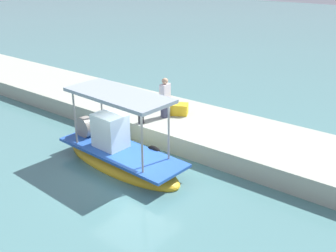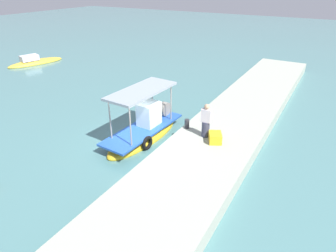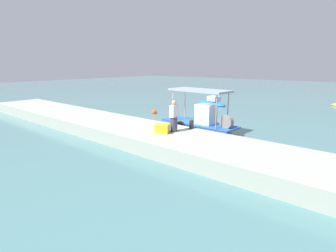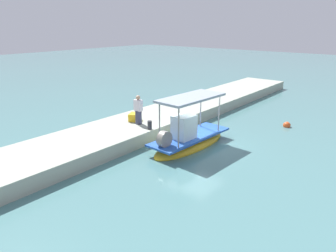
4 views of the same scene
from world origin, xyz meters
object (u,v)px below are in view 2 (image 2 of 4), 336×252
Objects in this scene: main_fishing_boat at (145,130)px; mooring_bollard at (187,124)px; moored_boat_mid at (35,62)px; cargo_crate at (215,138)px; fisherman_near_bollard at (206,122)px.

main_fishing_boat reaches higher than mooring_bollard.
mooring_bollard reaches higher than moored_boat_mid.
main_fishing_boat reaches higher than moored_boat_mid.
cargo_crate is (-0.60, -1.77, -0.01)m from mooring_bollard.
main_fishing_boat reaches higher than fisherman_near_bollard.
main_fishing_boat is 3.88m from cargo_crate.
main_fishing_boat is 7.65× the size of cargo_crate.
cargo_crate is 0.13× the size of moored_boat_mid.
main_fishing_boat is at bearing 110.89° from mooring_bollard.
mooring_bollard is 0.09× the size of moored_boat_mid.
main_fishing_boat is 0.96× the size of moored_boat_mid.
fisherman_near_bollard reaches higher than cargo_crate.
cargo_crate is at bearing -108.66° from mooring_bollard.
mooring_bollard is 1.87m from cargo_crate.
cargo_crate is at bearing -114.41° from fisherman_near_bollard.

